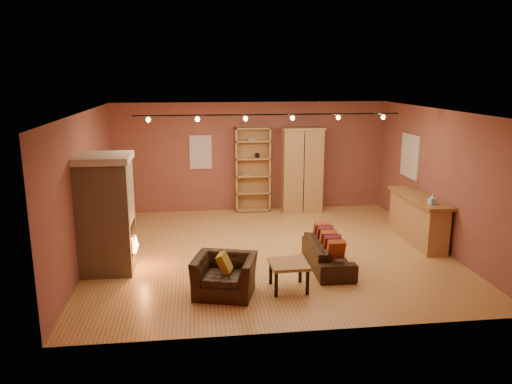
{
  "coord_description": "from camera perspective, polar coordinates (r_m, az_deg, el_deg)",
  "views": [
    {
      "loc": [
        -1.45,
        -9.41,
        3.48
      ],
      "look_at": [
        -0.26,
        0.2,
        1.19
      ],
      "focal_mm": 35.0,
      "sensor_mm": 36.0,
      "label": 1
    }
  ],
  "objects": [
    {
      "name": "bookcase",
      "position": [
        12.85,
        -0.42,
        2.68
      ],
      "size": [
        0.89,
        0.35,
        2.18
      ],
      "color": "tan",
      "rests_on": "floor"
    },
    {
      "name": "right_wall",
      "position": [
        10.84,
        20.26,
        1.42
      ],
      "size": [
        0.02,
        6.5,
        2.8
      ],
      "primitive_type": "cube",
      "color": "brown",
      "rests_on": "floor"
    },
    {
      "name": "tissue_box",
      "position": [
        10.36,
        19.51,
        -0.84
      ],
      "size": [
        0.14,
        0.14,
        0.23
      ],
      "rotation": [
        0.0,
        0.0,
        0.1
      ],
      "color": "#94CAED",
      "rests_on": "bar_counter"
    },
    {
      "name": "right_window",
      "position": [
        12.02,
        17.21,
        3.96
      ],
      "size": [
        0.05,
        0.9,
        1.0
      ],
      "primitive_type": "cube",
      "color": "silver",
      "rests_on": "right_wall"
    },
    {
      "name": "coffee_table",
      "position": [
        8.31,
        3.76,
        -8.49
      ],
      "size": [
        0.63,
        0.63,
        0.47
      ],
      "rotation": [
        0.0,
        0.0,
        0.02
      ],
      "color": "#9D6939",
      "rests_on": "floor"
    },
    {
      "name": "bar_counter",
      "position": [
        11.11,
        17.98,
        -2.88
      ],
      "size": [
        0.56,
        2.07,
        0.99
      ],
      "color": "tan",
      "rests_on": "floor"
    },
    {
      "name": "ceiling",
      "position": [
        9.55,
        1.7,
        9.22
      ],
      "size": [
        7.0,
        7.0,
        0.0
      ],
      "primitive_type": "plane",
      "rotation": [
        3.14,
        0.0,
        0.0
      ],
      "color": "brown",
      "rests_on": "back_wall"
    },
    {
      "name": "back_wall",
      "position": [
        12.92,
        -0.55,
        4.04
      ],
      "size": [
        7.0,
        0.02,
        2.8
      ],
      "primitive_type": "cube",
      "color": "brown",
      "rests_on": "floor"
    },
    {
      "name": "fireplace",
      "position": [
        9.28,
        -16.71,
        -2.38
      ],
      "size": [
        1.01,
        0.98,
        2.12
      ],
      "color": "tan",
      "rests_on": "floor"
    },
    {
      "name": "back_window",
      "position": [
        12.79,
        -6.35,
        4.55
      ],
      "size": [
        0.56,
        0.04,
        0.86
      ],
      "primitive_type": "cube",
      "color": "silver",
      "rests_on": "back_wall"
    },
    {
      "name": "armoire",
      "position": [
        12.91,
        5.24,
        2.6
      ],
      "size": [
        1.07,
        0.61,
        2.18
      ],
      "color": "tan",
      "rests_on": "floor"
    },
    {
      "name": "loveseat",
      "position": [
        9.32,
        8.22,
        -6.46
      ],
      "size": [
        0.53,
        1.69,
        0.72
      ],
      "rotation": [
        0.0,
        0.0,
        1.55
      ],
      "color": "black",
      "rests_on": "floor"
    },
    {
      "name": "armchair",
      "position": [
        8.13,
        -3.62,
        -8.78
      ],
      "size": [
        1.1,
        0.87,
        0.84
      ],
      "rotation": [
        0.0,
        0.0,
        -0.27
      ],
      "color": "black",
      "rests_on": "floor"
    },
    {
      "name": "track_rail",
      "position": [
        9.76,
        1.51,
        8.64
      ],
      "size": [
        5.2,
        0.09,
        0.13
      ],
      "color": "black",
      "rests_on": "ceiling"
    },
    {
      "name": "left_wall",
      "position": [
        9.86,
        -18.91,
        0.4
      ],
      "size": [
        0.02,
        6.5,
        2.8
      ],
      "primitive_type": "cube",
      "color": "brown",
      "rests_on": "floor"
    },
    {
      "name": "floor",
      "position": [
        10.14,
        1.59,
        -6.76
      ],
      "size": [
        7.0,
        7.0,
        0.0
      ],
      "primitive_type": "plane",
      "color": "#AD793D",
      "rests_on": "ground"
    }
  ]
}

